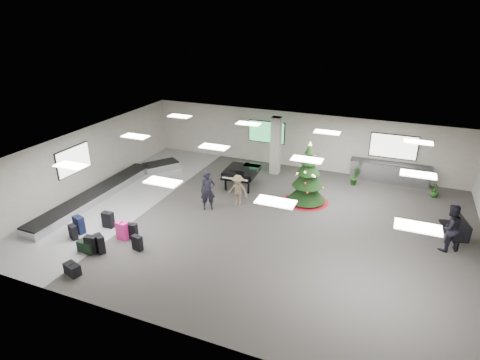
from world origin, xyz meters
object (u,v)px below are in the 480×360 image
at_px(bench, 457,228).
at_px(traveler_bench, 449,228).
at_px(service_counter, 389,172).
at_px(potted_plant_left, 355,178).
at_px(traveler_b, 238,190).
at_px(baggage_carousel, 110,189).
at_px(potted_plant_right, 435,190).
at_px(pink_suitcase, 122,231).
at_px(grand_piano, 241,172).
at_px(christmas_tree, 307,182).
at_px(traveler_a, 208,191).

height_order(bench, traveler_bench, traveler_bench).
xyz_separation_m(service_counter, potted_plant_left, (-1.63, -1.10, -0.12)).
height_order(traveler_b, potted_plant_left, traveler_b).
xyz_separation_m(traveler_b, potted_plant_left, (4.75, 4.46, -0.34)).
bearing_deg(service_counter, baggage_carousel, -152.33).
relative_size(baggage_carousel, potted_plant_right, 13.42).
xyz_separation_m(pink_suitcase, potted_plant_left, (7.86, 8.99, 0.05)).
bearing_deg(service_counter, grand_piano, -153.19).
height_order(traveler_bench, potted_plant_left, traveler_bench).
distance_m(grand_piano, traveler_b, 2.11).
relative_size(christmas_tree, potted_plant_right, 4.19).
distance_m(traveler_a, potted_plant_right, 11.09).
bearing_deg(traveler_b, service_counter, 40.69).
bearing_deg(baggage_carousel, service_counter, 27.67).
bearing_deg(traveler_b, traveler_a, -141.38).
distance_m(baggage_carousel, traveler_bench, 15.32).
relative_size(grand_piano, traveler_b, 1.37).
bearing_deg(traveler_a, pink_suitcase, -150.93).
bearing_deg(potted_plant_right, traveler_a, -150.89).
bearing_deg(baggage_carousel, bench, 5.31).
distance_m(grand_piano, traveler_bench, 9.79).
bearing_deg(potted_plant_left, potted_plant_right, 0.64).
height_order(traveler_a, traveler_bench, traveler_bench).
relative_size(service_counter, christmas_tree, 1.34).
bearing_deg(service_counter, potted_plant_left, -146.02).
distance_m(service_counter, traveler_a, 9.88).
distance_m(service_counter, traveler_b, 8.46).
relative_size(christmas_tree, grand_piano, 1.45).
xyz_separation_m(baggage_carousel, service_counter, (12.84, 6.73, 0.33)).
xyz_separation_m(traveler_b, traveler_bench, (8.82, -0.48, 0.20)).
xyz_separation_m(baggage_carousel, pink_suitcase, (3.35, -3.36, 0.16)).
height_order(bench, potted_plant_left, bench).
distance_m(christmas_tree, bench, 6.46).
relative_size(traveler_b, traveler_bench, 0.79).
bearing_deg(traveler_b, bench, 1.38).
bearing_deg(potted_plant_left, christmas_tree, -122.91).
height_order(grand_piano, traveler_b, traveler_b).
height_order(christmas_tree, traveler_bench, christmas_tree).
height_order(traveler_a, potted_plant_right, traveler_a).
relative_size(christmas_tree, potted_plant_left, 3.57).
height_order(christmas_tree, grand_piano, christmas_tree).
distance_m(pink_suitcase, bench, 13.22).
xyz_separation_m(christmas_tree, potted_plant_right, (5.69, 2.91, -0.68)).
bearing_deg(pink_suitcase, potted_plant_left, 56.50).
height_order(pink_suitcase, christmas_tree, christmas_tree).
bearing_deg(potted_plant_left, traveler_a, -137.57).
height_order(grand_piano, potted_plant_left, grand_piano).
distance_m(traveler_bench, potted_plant_right, 5.02).
bearing_deg(christmas_tree, baggage_carousel, -163.53).
relative_size(bench, traveler_a, 0.97).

